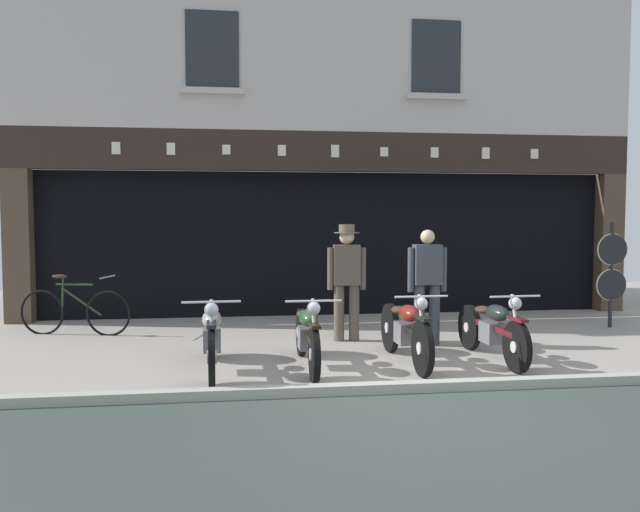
{
  "coord_description": "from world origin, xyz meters",
  "views": [
    {
      "loc": [
        -1.78,
        -6.31,
        1.82
      ],
      "look_at": [
        -0.54,
        2.82,
        1.24
      ],
      "focal_mm": 36.22,
      "sensor_mm": 36.0,
      "label": 1
    }
  ],
  "objects_px": {
    "shopkeeper_center": "(427,282)",
    "motorcycle_center": "(405,329)",
    "motorcycle_center_right": "(492,328)",
    "salesman_left": "(347,276)",
    "tyre_sign_pole": "(612,268)",
    "advert_board_far": "(111,221)",
    "leaning_bicycle": "(74,310)",
    "motorcycle_left": "(212,336)",
    "motorcycle_center_left": "(307,334)",
    "advert_board_near": "(170,227)"
  },
  "relations": [
    {
      "from": "motorcycle_center_right",
      "to": "salesman_left",
      "type": "xyz_separation_m",
      "value": [
        -1.58,
        1.52,
        0.53
      ]
    },
    {
      "from": "motorcycle_center_right",
      "to": "tyre_sign_pole",
      "type": "distance_m",
      "value": 3.56
    },
    {
      "from": "tyre_sign_pole",
      "to": "leaning_bicycle",
      "type": "bearing_deg",
      "value": 176.62
    },
    {
      "from": "shopkeeper_center",
      "to": "advert_board_near",
      "type": "bearing_deg",
      "value": -38.56
    },
    {
      "from": "advert_board_near",
      "to": "advert_board_far",
      "type": "xyz_separation_m",
      "value": [
        -1.0,
        0.0,
        0.1
      ]
    },
    {
      "from": "leaning_bicycle",
      "to": "advert_board_near",
      "type": "bearing_deg",
      "value": 153.72
    },
    {
      "from": "motorcycle_left",
      "to": "motorcycle_center_left",
      "type": "xyz_separation_m",
      "value": [
        1.12,
        0.07,
        -0.02
      ]
    },
    {
      "from": "salesman_left",
      "to": "tyre_sign_pole",
      "type": "xyz_separation_m",
      "value": [
        4.45,
        0.51,
        0.02
      ]
    },
    {
      "from": "shopkeeper_center",
      "to": "leaning_bicycle",
      "type": "bearing_deg",
      "value": -16.24
    },
    {
      "from": "salesman_left",
      "to": "motorcycle_center_left",
      "type": "bearing_deg",
      "value": 68.99
    },
    {
      "from": "motorcycle_center_right",
      "to": "leaning_bicycle",
      "type": "bearing_deg",
      "value": -26.94
    },
    {
      "from": "motorcycle_center_right",
      "to": "motorcycle_center_left",
      "type": "bearing_deg",
      "value": -0.93
    },
    {
      "from": "salesman_left",
      "to": "leaning_bicycle",
      "type": "height_order",
      "value": "salesman_left"
    },
    {
      "from": "advert_board_near",
      "to": "motorcycle_center",
      "type": "bearing_deg",
      "value": -51.86
    },
    {
      "from": "motorcycle_center_right",
      "to": "salesman_left",
      "type": "distance_m",
      "value": 2.26
    },
    {
      "from": "salesman_left",
      "to": "shopkeeper_center",
      "type": "xyz_separation_m",
      "value": [
        1.06,
        -0.47,
        -0.05
      ]
    },
    {
      "from": "motorcycle_center_left",
      "to": "motorcycle_center_right",
      "type": "distance_m",
      "value": 2.34
    },
    {
      "from": "motorcycle_center",
      "to": "motorcycle_center_right",
      "type": "height_order",
      "value": "motorcycle_center"
    },
    {
      "from": "salesman_left",
      "to": "motorcycle_center_right",
      "type": "bearing_deg",
      "value": 140.56
    },
    {
      "from": "motorcycle_center_right",
      "to": "leaning_bicycle",
      "type": "height_order",
      "value": "leaning_bicycle"
    },
    {
      "from": "motorcycle_center",
      "to": "leaning_bicycle",
      "type": "xyz_separation_m",
      "value": [
        -4.49,
        2.53,
        -0.05
      ]
    },
    {
      "from": "motorcycle_center_left",
      "to": "salesman_left",
      "type": "xyz_separation_m",
      "value": [
        0.76,
        1.59,
        0.53
      ]
    },
    {
      "from": "motorcycle_center",
      "to": "salesman_left",
      "type": "relative_size",
      "value": 1.18
    },
    {
      "from": "motorcycle_left",
      "to": "motorcycle_center_right",
      "type": "xyz_separation_m",
      "value": [
        3.46,
        0.14,
        -0.02
      ]
    },
    {
      "from": "tyre_sign_pole",
      "to": "leaning_bicycle",
      "type": "xyz_separation_m",
      "value": [
        -8.48,
        0.5,
        -0.59
      ]
    },
    {
      "from": "advert_board_near",
      "to": "leaning_bicycle",
      "type": "xyz_separation_m",
      "value": [
        -1.29,
        -1.54,
        -1.25
      ]
    },
    {
      "from": "advert_board_far",
      "to": "leaning_bicycle",
      "type": "height_order",
      "value": "advert_board_far"
    },
    {
      "from": "motorcycle_center_right",
      "to": "shopkeeper_center",
      "type": "height_order",
      "value": "shopkeeper_center"
    },
    {
      "from": "motorcycle_center_left",
      "to": "shopkeeper_center",
      "type": "height_order",
      "value": "shopkeeper_center"
    },
    {
      "from": "motorcycle_center_right",
      "to": "tyre_sign_pole",
      "type": "relative_size",
      "value": 1.14
    },
    {
      "from": "motorcycle_left",
      "to": "advert_board_near",
      "type": "distance_m",
      "value": 4.47
    },
    {
      "from": "shopkeeper_center",
      "to": "tyre_sign_pole",
      "type": "xyz_separation_m",
      "value": [
        3.39,
        0.98,
        0.07
      ]
    },
    {
      "from": "motorcycle_center_right",
      "to": "advert_board_far",
      "type": "relative_size",
      "value": 1.83
    },
    {
      "from": "advert_board_far",
      "to": "leaning_bicycle",
      "type": "bearing_deg",
      "value": -100.66
    },
    {
      "from": "shopkeeper_center",
      "to": "motorcycle_center_left",
      "type": "bearing_deg",
      "value": 31.68
    },
    {
      "from": "motorcycle_center_left",
      "to": "advert_board_near",
      "type": "xyz_separation_m",
      "value": [
        -1.98,
        4.14,
        1.21
      ]
    },
    {
      "from": "motorcycle_center_right",
      "to": "motorcycle_left",
      "type": "bearing_deg",
      "value": -0.31
    },
    {
      "from": "shopkeeper_center",
      "to": "motorcycle_center_right",
      "type": "bearing_deg",
      "value": 116.36
    },
    {
      "from": "motorcycle_left",
      "to": "motorcycle_center",
      "type": "height_order",
      "value": "motorcycle_left"
    },
    {
      "from": "shopkeeper_center",
      "to": "advert_board_near",
      "type": "relative_size",
      "value": 1.57
    },
    {
      "from": "motorcycle_left",
      "to": "motorcycle_center_left",
      "type": "distance_m",
      "value": 1.12
    },
    {
      "from": "motorcycle_left",
      "to": "salesman_left",
      "type": "xyz_separation_m",
      "value": [
        1.88,
        1.66,
        0.52
      ]
    },
    {
      "from": "motorcycle_center_left",
      "to": "tyre_sign_pole",
      "type": "bearing_deg",
      "value": -157.95
    },
    {
      "from": "motorcycle_center_right",
      "to": "tyre_sign_pole",
      "type": "bearing_deg",
      "value": -147.33
    },
    {
      "from": "tyre_sign_pole",
      "to": "advert_board_near",
      "type": "bearing_deg",
      "value": 164.13
    },
    {
      "from": "motorcycle_center_right",
      "to": "salesman_left",
      "type": "relative_size",
      "value": 1.15
    },
    {
      "from": "advert_board_near",
      "to": "advert_board_far",
      "type": "distance_m",
      "value": 1.01
    },
    {
      "from": "motorcycle_center_left",
      "to": "salesman_left",
      "type": "height_order",
      "value": "salesman_left"
    },
    {
      "from": "shopkeeper_center",
      "to": "motorcycle_center",
      "type": "bearing_deg",
      "value": 60.5
    },
    {
      "from": "motorcycle_center_left",
      "to": "motorcycle_center",
      "type": "relative_size",
      "value": 0.99
    }
  ]
}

